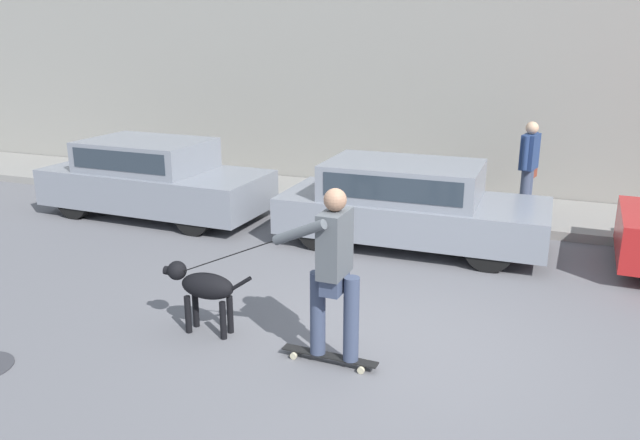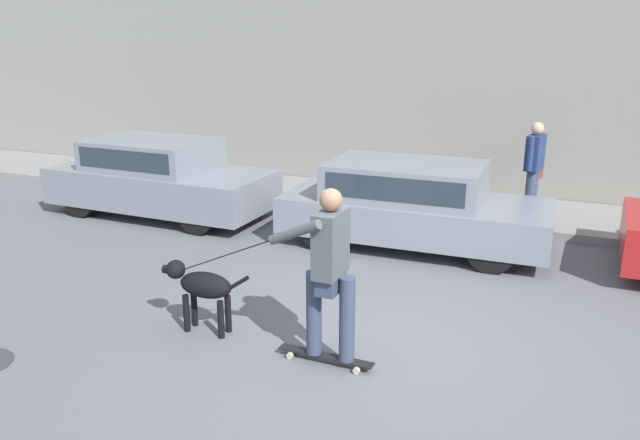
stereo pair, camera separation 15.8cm
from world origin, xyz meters
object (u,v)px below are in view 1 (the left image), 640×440
object	(u,v)px
parked_car_1	(409,205)
dog	(203,287)
parked_car_0	(154,179)
skateboarder	(333,267)
pedestrian_with_bag	(529,164)

from	to	relation	value
parked_car_1	dog	bearing A→B (deg)	-111.02
parked_car_0	skateboarder	bearing A→B (deg)	-37.07
pedestrian_with_bag	dog	bearing A→B (deg)	-105.86
dog	pedestrian_with_bag	world-z (taller)	pedestrian_with_bag
parked_car_0	pedestrian_with_bag	world-z (taller)	pedestrian_with_bag
parked_car_1	skateboarder	distance (m)	3.88
parked_car_0	skateboarder	distance (m)	6.15
parked_car_0	skateboarder	world-z (taller)	skateboarder
parked_car_1	dog	xyz separation A→B (m)	(-1.40, -3.70, -0.11)
parked_car_0	pedestrian_with_bag	bearing A→B (deg)	18.46
dog	pedestrian_with_bag	bearing A→B (deg)	-118.93
parked_car_0	parked_car_1	size ratio (longest dim) A/B	1.01
pedestrian_with_bag	parked_car_0	bearing A→B (deg)	-150.82
skateboarder	parked_car_1	bearing A→B (deg)	-85.87
parked_car_0	dog	distance (m)	4.92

